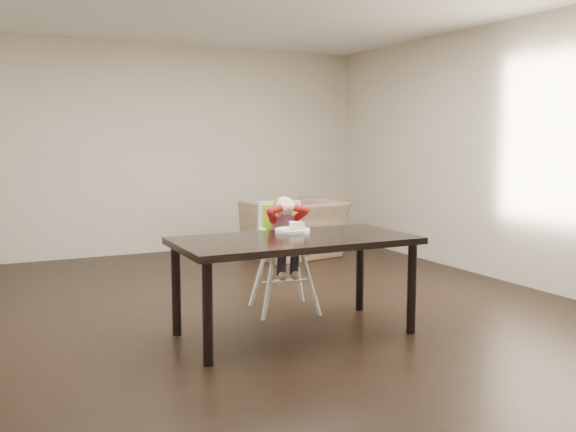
% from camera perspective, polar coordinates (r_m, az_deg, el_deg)
% --- Properties ---
extents(ground, '(7.00, 7.00, 0.00)m').
position_cam_1_polar(ground, '(5.36, -3.51, -9.26)').
color(ground, black).
rests_on(ground, ground).
extents(room_walls, '(6.02, 7.02, 2.71)m').
position_cam_1_polar(room_walls, '(5.16, -3.66, 10.93)').
color(room_walls, beige).
rests_on(room_walls, ground).
extents(dining_table, '(1.80, 0.90, 0.75)m').
position_cam_1_polar(dining_table, '(4.85, 0.59, -2.84)').
color(dining_table, black).
rests_on(dining_table, ground).
extents(high_chair, '(0.48, 0.48, 1.00)m').
position_cam_1_polar(high_chair, '(5.53, -0.42, -1.27)').
color(high_chair, white).
rests_on(high_chair, ground).
extents(plate, '(0.36, 0.36, 0.08)m').
position_cam_1_polar(plate, '(5.11, 0.48, -1.13)').
color(plate, white).
rests_on(plate, dining_table).
extents(armchair, '(1.21, 0.90, 0.95)m').
position_cam_1_polar(armchair, '(8.09, 0.56, -0.30)').
color(armchair, tan).
rests_on(armchair, ground).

